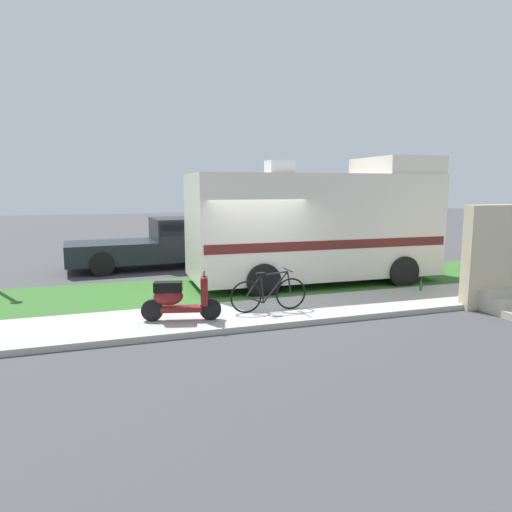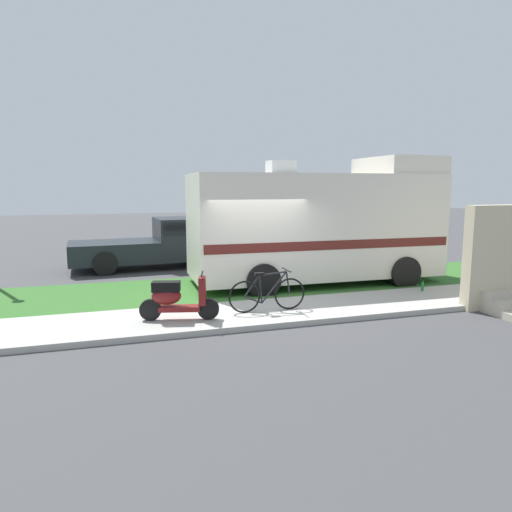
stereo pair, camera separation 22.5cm
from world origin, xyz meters
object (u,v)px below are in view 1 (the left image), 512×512
at_px(motorhome_rv, 317,224).
at_px(bicycle, 269,294).
at_px(scooter, 178,298).
at_px(bottle_green, 421,286).
at_px(pickup_truck_near, 164,241).

height_order(motorhome_rv, bicycle, motorhome_rv).
distance_m(motorhome_rv, scooter, 5.45).
xyz_separation_m(motorhome_rv, bottle_green, (1.97, -2.16, -1.50)).
relative_size(motorhome_rv, bicycle, 4.09).
bearing_deg(bottle_green, scooter, -173.64).
relative_size(bicycle, pickup_truck_near, 0.32).
bearing_deg(scooter, bottle_green, 6.36).
relative_size(motorhome_rv, pickup_truck_near, 1.32).
distance_m(bicycle, bottle_green, 4.52).
xyz_separation_m(scooter, pickup_truck_near, (0.63, 7.15, 0.35)).
bearing_deg(scooter, pickup_truck_near, 84.94).
distance_m(motorhome_rv, bottle_green, 3.29).
height_order(scooter, bicycle, scooter).
bearing_deg(bottle_green, pickup_truck_near, 132.12).
xyz_separation_m(bicycle, bottle_green, (4.47, 0.64, -0.27)).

